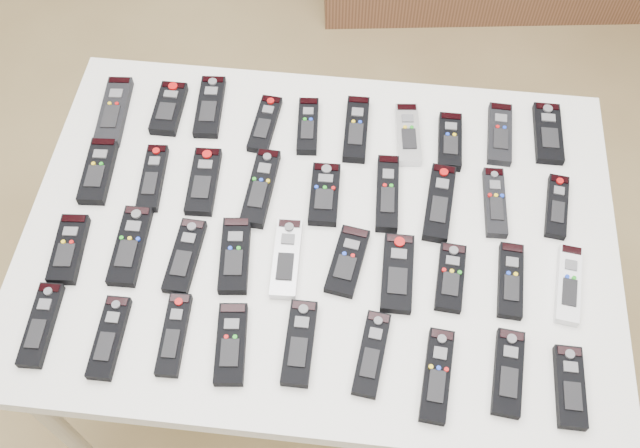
# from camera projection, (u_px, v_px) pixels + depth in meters

# --- Properties ---
(ground) EXTENTS (4.00, 4.00, 0.00)m
(ground) POSITION_uv_depth(u_px,v_px,m) (316.00, 377.00, 2.15)
(ground) COLOR olive
(ground) RESTS_ON ground
(table) EXTENTS (1.25, 0.88, 0.78)m
(table) POSITION_uv_depth(u_px,v_px,m) (320.00, 243.00, 1.56)
(table) COLOR white
(table) RESTS_ON ground
(remote_0) EXTENTS (0.07, 0.20, 0.02)m
(remote_0) POSITION_uv_depth(u_px,v_px,m) (114.00, 111.00, 1.67)
(remote_0) COLOR black
(remote_0) RESTS_ON table
(remote_1) EXTENTS (0.06, 0.15, 0.02)m
(remote_1) POSITION_uv_depth(u_px,v_px,m) (169.00, 108.00, 1.67)
(remote_1) COLOR black
(remote_1) RESTS_ON table
(remote_2) EXTENTS (0.07, 0.18, 0.02)m
(remote_2) POSITION_uv_depth(u_px,v_px,m) (210.00, 107.00, 1.68)
(remote_2) COLOR black
(remote_2) RESTS_ON table
(remote_3) EXTENTS (0.06, 0.16, 0.02)m
(remote_3) POSITION_uv_depth(u_px,v_px,m) (265.00, 124.00, 1.65)
(remote_3) COLOR black
(remote_3) RESTS_ON table
(remote_4) EXTENTS (0.06, 0.16, 0.02)m
(remote_4) POSITION_uv_depth(u_px,v_px,m) (308.00, 126.00, 1.65)
(remote_4) COLOR black
(remote_4) RESTS_ON table
(remote_5) EXTENTS (0.05, 0.18, 0.02)m
(remote_5) POSITION_uv_depth(u_px,v_px,m) (356.00, 129.00, 1.64)
(remote_5) COLOR black
(remote_5) RESTS_ON table
(remote_6) EXTENTS (0.07, 0.17, 0.02)m
(remote_6) POSITION_uv_depth(u_px,v_px,m) (408.00, 134.00, 1.63)
(remote_6) COLOR #B7B7BC
(remote_6) RESTS_ON table
(remote_7) EXTENTS (0.05, 0.15, 0.02)m
(remote_7) POSITION_uv_depth(u_px,v_px,m) (450.00, 141.00, 1.62)
(remote_7) COLOR black
(remote_7) RESTS_ON table
(remote_8) EXTENTS (0.06, 0.17, 0.02)m
(remote_8) POSITION_uv_depth(u_px,v_px,m) (500.00, 134.00, 1.63)
(remote_8) COLOR black
(remote_8) RESTS_ON table
(remote_9) EXTENTS (0.06, 0.17, 0.02)m
(remote_9) POSITION_uv_depth(u_px,v_px,m) (548.00, 133.00, 1.64)
(remote_9) COLOR black
(remote_9) RESTS_ON table
(remote_10) EXTENTS (0.07, 0.17, 0.02)m
(remote_10) POSITION_uv_depth(u_px,v_px,m) (98.00, 171.00, 1.58)
(remote_10) COLOR black
(remote_10) RESTS_ON table
(remote_11) EXTENTS (0.06, 0.17, 0.02)m
(remote_11) POSITION_uv_depth(u_px,v_px,m) (153.00, 178.00, 1.57)
(remote_11) COLOR black
(remote_11) RESTS_ON table
(remote_12) EXTENTS (0.07, 0.17, 0.02)m
(remote_12) POSITION_uv_depth(u_px,v_px,m) (204.00, 181.00, 1.56)
(remote_12) COLOR black
(remote_12) RESTS_ON table
(remote_13) EXTENTS (0.06, 0.20, 0.02)m
(remote_13) POSITION_uv_depth(u_px,v_px,m) (261.00, 188.00, 1.55)
(remote_13) COLOR black
(remote_13) RESTS_ON table
(remote_14) EXTENTS (0.07, 0.15, 0.02)m
(remote_14) POSITION_uv_depth(u_px,v_px,m) (325.00, 194.00, 1.54)
(remote_14) COLOR black
(remote_14) RESTS_ON table
(remote_15) EXTENTS (0.05, 0.19, 0.02)m
(remote_15) POSITION_uv_depth(u_px,v_px,m) (387.00, 193.00, 1.54)
(remote_15) COLOR black
(remote_15) RESTS_ON table
(remote_16) EXTENTS (0.07, 0.19, 0.02)m
(remote_16) POSITION_uv_depth(u_px,v_px,m) (439.00, 203.00, 1.53)
(remote_16) COLOR black
(remote_16) RESTS_ON table
(remote_17) EXTENTS (0.05, 0.17, 0.02)m
(remote_17) POSITION_uv_depth(u_px,v_px,m) (495.00, 202.00, 1.53)
(remote_17) COLOR black
(remote_17) RESTS_ON table
(remote_18) EXTENTS (0.06, 0.16, 0.02)m
(remote_18) POSITION_uv_depth(u_px,v_px,m) (557.00, 206.00, 1.53)
(remote_18) COLOR black
(remote_18) RESTS_ON table
(remote_19) EXTENTS (0.07, 0.16, 0.02)m
(remote_19) POSITION_uv_depth(u_px,v_px,m) (69.00, 249.00, 1.47)
(remote_19) COLOR black
(remote_19) RESTS_ON table
(remote_20) EXTENTS (0.06, 0.18, 0.02)m
(remote_20) POSITION_uv_depth(u_px,v_px,m) (130.00, 246.00, 1.48)
(remote_20) COLOR black
(remote_20) RESTS_ON table
(remote_21) EXTENTS (0.06, 0.17, 0.02)m
(remote_21) POSITION_uv_depth(u_px,v_px,m) (185.00, 256.00, 1.46)
(remote_21) COLOR black
(remote_21) RESTS_ON table
(remote_22) EXTENTS (0.08, 0.18, 0.02)m
(remote_22) POSITION_uv_depth(u_px,v_px,m) (235.00, 255.00, 1.46)
(remote_22) COLOR black
(remote_22) RESTS_ON table
(remote_23) EXTENTS (0.06, 0.18, 0.02)m
(remote_23) POSITION_uv_depth(u_px,v_px,m) (286.00, 258.00, 1.46)
(remote_23) COLOR #B7B7BC
(remote_23) RESTS_ON table
(remote_24) EXTENTS (0.08, 0.16, 0.02)m
(remote_24) POSITION_uv_depth(u_px,v_px,m) (347.00, 261.00, 1.46)
(remote_24) COLOR black
(remote_24) RESTS_ON table
(remote_25) EXTENTS (0.06, 0.17, 0.02)m
(remote_25) POSITION_uv_depth(u_px,v_px,m) (397.00, 273.00, 1.44)
(remote_25) COLOR black
(remote_25) RESTS_ON table
(remote_26) EXTENTS (0.06, 0.15, 0.02)m
(remote_26) POSITION_uv_depth(u_px,v_px,m) (450.00, 277.00, 1.44)
(remote_26) COLOR black
(remote_26) RESTS_ON table
(remote_27) EXTENTS (0.06, 0.17, 0.02)m
(remote_27) POSITION_uv_depth(u_px,v_px,m) (510.00, 280.00, 1.43)
(remote_27) COLOR black
(remote_27) RESTS_ON table
(remote_28) EXTENTS (0.07, 0.18, 0.02)m
(remote_28) POSITION_uv_depth(u_px,v_px,m) (568.00, 284.00, 1.43)
(remote_28) COLOR silver
(remote_28) RESTS_ON table
(remote_29) EXTENTS (0.05, 0.17, 0.02)m
(remote_29) POSITION_uv_depth(u_px,v_px,m) (41.00, 325.00, 1.38)
(remote_29) COLOR black
(remote_29) RESTS_ON table
(remote_30) EXTENTS (0.05, 0.17, 0.02)m
(remote_30) POSITION_uv_depth(u_px,v_px,m) (109.00, 337.00, 1.37)
(remote_30) COLOR black
(remote_30) RESTS_ON table
(remote_31) EXTENTS (0.05, 0.17, 0.02)m
(remote_31) POSITION_uv_depth(u_px,v_px,m) (174.00, 334.00, 1.37)
(remote_31) COLOR black
(remote_31) RESTS_ON table
(remote_32) EXTENTS (0.07, 0.17, 0.02)m
(remote_32) POSITION_uv_depth(u_px,v_px,m) (231.00, 344.00, 1.36)
(remote_32) COLOR black
(remote_32) RESTS_ON table
(remote_33) EXTENTS (0.05, 0.17, 0.02)m
(remote_33) POSITION_uv_depth(u_px,v_px,m) (300.00, 343.00, 1.36)
(remote_33) COLOR black
(remote_33) RESTS_ON table
(remote_34) EXTENTS (0.07, 0.17, 0.02)m
(remote_34) POSITION_uv_depth(u_px,v_px,m) (372.00, 354.00, 1.35)
(remote_34) COLOR black
(remote_34) RESTS_ON table
(remote_35) EXTENTS (0.06, 0.18, 0.02)m
(remote_35) POSITION_uv_depth(u_px,v_px,m) (437.00, 375.00, 1.33)
(remote_35) COLOR black
(remote_35) RESTS_ON table
(remote_36) EXTENTS (0.07, 0.17, 0.02)m
(remote_36) POSITION_uv_depth(u_px,v_px,m) (508.00, 373.00, 1.33)
(remote_36) COLOR black
(remote_36) RESTS_ON table
(remote_37) EXTENTS (0.05, 0.16, 0.02)m
(remote_37) POSITION_uv_depth(u_px,v_px,m) (570.00, 387.00, 1.31)
(remote_37) COLOR black
(remote_37) RESTS_ON table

